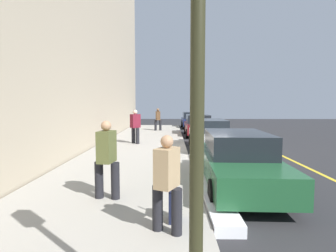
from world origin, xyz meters
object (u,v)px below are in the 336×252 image
pedestrian_brown_coat (158,119)px  rolling_suitcase (175,205)px  pedestrian_tan_coat (167,181)px  parked_car_white (209,135)px  pedestrian_burgundy_coat (135,126)px  pedestrian_olive_coat (107,157)px  parked_car_green (238,160)px  parked_car_maroon (198,125)px  parked_car_navy (192,120)px  traffic_light_pole (198,29)px

pedestrian_brown_coat → rolling_suitcase: pedestrian_brown_coat is taller
pedestrian_tan_coat → rolling_suitcase: pedestrian_tan_coat is taller
parked_car_white → pedestrian_burgundy_coat: 4.04m
pedestrian_tan_coat → pedestrian_olive_coat: bearing=-139.5°
pedestrian_brown_coat → pedestrian_tan_coat: bearing=3.4°
parked_car_green → rolling_suitcase: size_ratio=5.07×
parked_car_maroon → pedestrian_brown_coat: size_ratio=2.50×
parked_car_white → rolling_suitcase: bearing=-11.9°
parked_car_white → pedestrian_brown_coat: pedestrian_brown_coat is taller
parked_car_navy → rolling_suitcase: (21.17, -1.85, -0.31)m
parked_car_white → traffic_light_pole: size_ratio=1.19×
parked_car_navy → parked_car_green: same height
parked_car_navy → pedestrian_olive_coat: bearing=-9.6°
parked_car_green → pedestrian_burgundy_coat: size_ratio=2.62×
parked_car_green → pedestrian_tan_coat: pedestrian_tan_coat is taller
pedestrian_tan_coat → pedestrian_olive_coat: (-1.63, -1.39, 0.07)m
pedestrian_tan_coat → rolling_suitcase: (-0.44, 0.13, -0.58)m
parked_car_navy → pedestrian_burgundy_coat: size_ratio=2.33×
parked_car_white → pedestrian_tan_coat: pedestrian_tan_coat is taller
parked_car_maroon → rolling_suitcase: (14.78, -1.84, -0.31)m
parked_car_maroon → traffic_light_pole: bearing=-5.5°
pedestrian_brown_coat → traffic_light_pole: traffic_light_pole is taller
pedestrian_burgundy_coat → pedestrian_brown_coat: size_ratio=1.03×
parked_car_maroon → pedestrian_olive_coat: 14.00m
parked_car_maroon → traffic_light_pole: (17.41, -1.69, 2.14)m
pedestrian_olive_coat → rolling_suitcase: (1.19, 1.53, -0.65)m
pedestrian_burgundy_coat → rolling_suitcase: size_ratio=1.93×
pedestrian_olive_coat → rolling_suitcase: pedestrian_olive_coat is taller
parked_car_navy → rolling_suitcase: 21.25m
pedestrian_brown_coat → traffic_light_pole: (19.80, 1.33, 1.80)m
parked_car_navy → pedestrian_burgundy_coat: bearing=-18.9°
parked_car_green → pedestrian_brown_coat: size_ratio=2.69×
parked_car_green → pedestrian_olive_coat: bearing=-67.3°
parked_car_green → pedestrian_olive_coat: pedestrian_olive_coat is taller
traffic_light_pole → rolling_suitcase: 3.60m
traffic_light_pole → rolling_suitcase: size_ratio=4.25×
parked_car_navy → parked_car_green: size_ratio=0.89×
parked_car_maroon → traffic_light_pole: size_ratio=1.11×
parked_car_maroon → parked_car_green: (12.20, -0.07, 0.00)m
rolling_suitcase → parked_car_navy: bearing=175.0°
parked_car_maroon → pedestrian_burgundy_coat: 6.30m
parked_car_green → pedestrian_olive_coat: size_ratio=2.70×
parked_car_white → pedestrian_tan_coat: 9.40m
rolling_suitcase → parked_car_maroon: bearing=172.9°
rolling_suitcase → pedestrian_brown_coat: bearing=-176.1°
pedestrian_brown_coat → traffic_light_pole: 19.93m
parked_car_green → pedestrian_brown_coat: bearing=-168.6°
parked_car_green → pedestrian_olive_coat: (1.38, -3.30, 0.34)m
parked_car_navy → parked_car_maroon: (6.39, -0.00, 0.00)m
traffic_light_pole → rolling_suitcase: bearing=-176.6°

